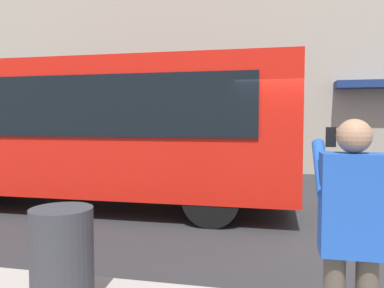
% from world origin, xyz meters
% --- Properties ---
extents(ground_plane, '(60.00, 60.00, 0.00)m').
position_xyz_m(ground_plane, '(0.00, 0.00, 0.00)').
color(ground_plane, '#2B2B2D').
extents(building_facade_far, '(28.00, 1.55, 12.00)m').
position_xyz_m(building_facade_far, '(-0.02, -6.80, 5.99)').
color(building_facade_far, '#A89E8E').
rests_on(building_facade_far, ground_plane).
extents(red_bus, '(9.05, 2.54, 3.08)m').
position_xyz_m(red_bus, '(4.67, -0.29, 1.68)').
color(red_bus, red).
rests_on(red_bus, ground_plane).
extents(pedestrian_photographer, '(0.53, 0.52, 1.70)m').
position_xyz_m(pedestrian_photographer, '(0.09, 4.64, 1.14)').
color(pedestrian_photographer, '#4C4238').
rests_on(pedestrian_photographer, sidewalk_curb).
extents(rubbish_bin, '(0.58, 0.58, 0.88)m').
position_xyz_m(rubbish_bin, '(2.50, 4.09, 0.59)').
color(rubbish_bin, '#333338').
rests_on(rubbish_bin, sidewalk_curb).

